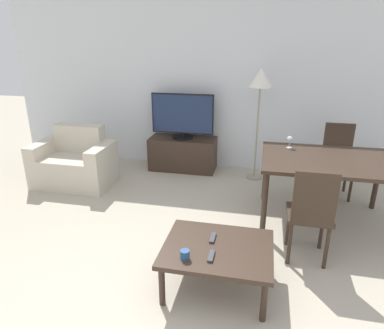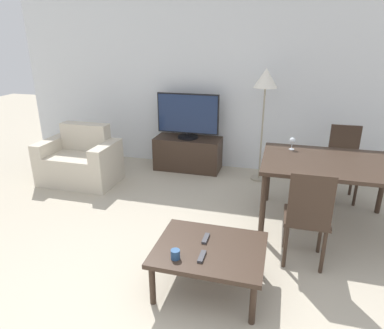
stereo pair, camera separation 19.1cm
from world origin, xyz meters
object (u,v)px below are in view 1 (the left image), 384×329
object	(u,v)px
dining_chair_far	(338,156)
armchair	(75,164)
cup_white_near	(185,255)
tv	(182,116)
coffee_table	(218,251)
floor_lamp	(260,84)
wine_glass_left	(290,140)
remote_secondary	(211,256)
remote_primary	(213,238)
dining_chair_near	(311,211)
tv_stand	(183,154)
dining_table	(329,165)

from	to	relation	value
dining_chair_far	armchair	bearing A→B (deg)	-172.86
dining_chair_far	cup_white_near	world-z (taller)	dining_chair_far
tv	coffee_table	distance (m)	2.85
floor_lamp	wine_glass_left	distance (m)	1.08
coffee_table	remote_secondary	world-z (taller)	remote_secondary
remote_primary	cup_white_near	distance (m)	0.36
coffee_table	floor_lamp	size ratio (longest dim) A/B	0.55
tv	cup_white_near	xyz separation A→B (m)	(0.71, -2.85, -0.43)
remote_primary	floor_lamp	bearing A→B (deg)	83.72
tv	dining_chair_near	size ratio (longest dim) A/B	1.02
armchair	floor_lamp	size ratio (longest dim) A/B	0.67
tv_stand	cup_white_near	world-z (taller)	tv_stand
coffee_table	dining_table	xyz separation A→B (m)	(1.02, 1.36, 0.34)
dining_table	cup_white_near	world-z (taller)	dining_table
tv_stand	remote_primary	bearing A→B (deg)	-70.94
tv	floor_lamp	world-z (taller)	floor_lamp
dining_chair_near	floor_lamp	distance (m)	2.23
floor_lamp	wine_glass_left	xyz separation A→B (m)	(0.40, -0.85, -0.53)
floor_lamp	cup_white_near	size ratio (longest dim) A/B	21.33
dining_table	tv	bearing A→B (deg)	146.87
dining_table	cup_white_near	distance (m)	2.03
floor_lamp	wine_glass_left	size ratio (longest dim) A/B	11.05
dining_chair_far	remote_secondary	distance (m)	2.68
dining_chair_near	tv_stand	bearing A→B (deg)	128.95
wine_glass_left	coffee_table	bearing A→B (deg)	-110.11
floor_lamp	remote_primary	size ratio (longest dim) A/B	10.76
coffee_table	remote_secondary	size ratio (longest dim) A/B	5.96
tv_stand	floor_lamp	bearing A→B (deg)	-6.73
cup_white_near	wine_glass_left	bearing A→B (deg)	66.05
remote_secondary	tv_stand	bearing A→B (deg)	107.94
coffee_table	dining_chair_far	world-z (taller)	dining_chair_far
tv_stand	remote_primary	distance (m)	2.69
tv	cup_white_near	world-z (taller)	tv
tv_stand	floor_lamp	xyz separation A→B (m)	(1.14, -0.13, 1.14)
floor_lamp	remote_secondary	bearing A→B (deg)	-95.07
dining_table	remote_primary	world-z (taller)	dining_table
tv_stand	remote_secondary	bearing A→B (deg)	-72.06
armchair	dining_table	distance (m)	3.37
tv	dining_chair_far	size ratio (longest dim) A/B	1.02
tv	dining_chair_far	world-z (taller)	tv
armchair	dining_chair_near	bearing A→B (deg)	-21.49
coffee_table	remote_primary	size ratio (longest dim) A/B	5.96
coffee_table	remote_secondary	bearing A→B (deg)	-101.46
floor_lamp	remote_primary	bearing A→B (deg)	-96.28
coffee_table	floor_lamp	xyz separation A→B (m)	(0.21, 2.51, 1.05)
armchair	remote_secondary	world-z (taller)	armchair
dining_chair_near	cup_white_near	size ratio (longest dim) A/B	12.53
dining_chair_far	tv	bearing A→B (deg)	168.53
dining_chair_near	remote_secondary	world-z (taller)	dining_chair_near
tv_stand	dining_table	bearing A→B (deg)	-33.18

